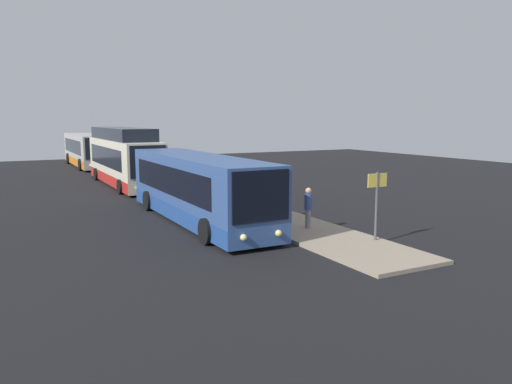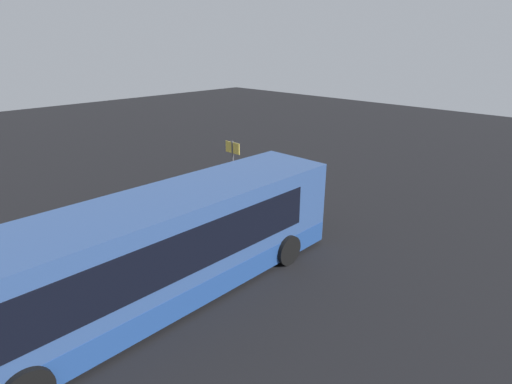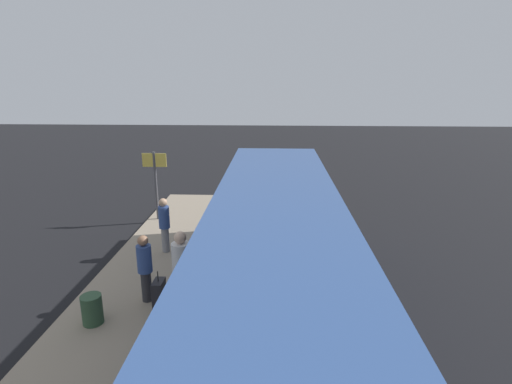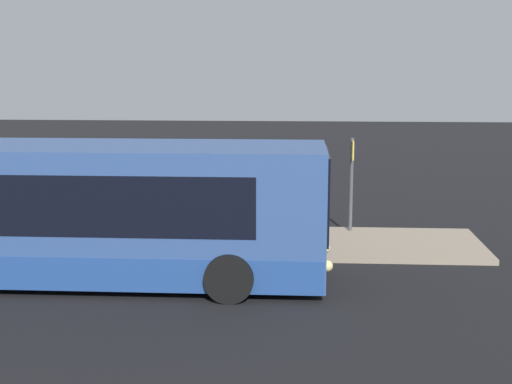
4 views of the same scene
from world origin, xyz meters
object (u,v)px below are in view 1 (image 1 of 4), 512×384
bus_lead (197,189)px  trash_bin (275,205)px  passenger_boarding (308,206)px  suitcase (256,208)px  passenger_waiting (249,196)px  passenger_with_bags (269,198)px  bus_third (87,150)px  sign_post (377,196)px  bus_second (124,159)px

bus_lead → trash_bin: bus_lead is taller
passenger_boarding → suitcase: passenger_boarding is taller
bus_lead → suitcase: 2.89m
passenger_boarding → passenger_waiting: bearing=-98.4°
bus_lead → passenger_with_bags: 3.30m
bus_lead → passenger_waiting: (0.99, 2.11, -0.35)m
bus_lead → suitcase: size_ratio=12.26×
suitcase → trash_bin: 1.41m
bus_third → trash_bin: size_ratio=19.21×
passenger_with_bags → suitcase: passenger_with_bags is taller
passenger_waiting → suitcase: passenger_waiting is taller
suitcase → trash_bin: bearing=111.3°
passenger_waiting → trash_bin: bearing=-140.3°
suitcase → sign_post: (6.17, 1.80, 1.30)m
suitcase → passenger_with_bags: bearing=44.2°
bus_lead → passenger_waiting: size_ratio=6.57×
passenger_boarding → passenger_with_bags: 2.82m
passenger_waiting → sign_post: bearing=129.3°
passenger_waiting → sign_post: (5.97, 2.30, 0.67)m
bus_second → passenger_waiting: bearing=7.9°
trash_bin → passenger_with_bags: bearing=-43.0°
suitcase → bus_second: bearing=-170.1°
bus_lead → bus_second: size_ratio=0.98×
bus_lead → sign_post: bus_lead is taller
bus_lead → suitcase: (0.79, 2.60, -0.98)m
passenger_waiting → passenger_with_bags: 0.96m
passenger_boarding → suitcase: size_ratio=1.70×
bus_second → trash_bin: bearing=15.2°
sign_post → bus_lead: bearing=-147.6°
bus_third → passenger_waiting: 30.90m
bus_second → passenger_with_bags: bus_second is taller
passenger_waiting → trash_bin: size_ratio=2.86×
bus_third → passenger_waiting: size_ratio=6.72×
bus_second → suitcase: (15.00, 2.60, -1.30)m
bus_lead → passenger_with_bags: (1.23, 3.03, -0.45)m
bus_third → trash_bin: bearing=7.4°
suitcase → passenger_waiting: bearing=-67.9°
bus_lead → passenger_boarding: bearing=39.5°
passenger_boarding → trash_bin: 3.86m
bus_lead → suitcase: bearing=73.2°
bus_third → passenger_with_bags: bus_third is taller
passenger_waiting → trash_bin: 2.06m
bus_second → trash_bin: 15.07m
suitcase → passenger_boarding: bearing=12.6°
sign_post → bus_third: bearing=-173.2°
bus_lead → bus_third: 29.83m
bus_lead → trash_bin: size_ratio=18.80×
passenger_boarding → sign_post: 3.20m
bus_third → passenger_with_bags: size_ratio=7.56×
passenger_boarding → suitcase: bearing=-107.6°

